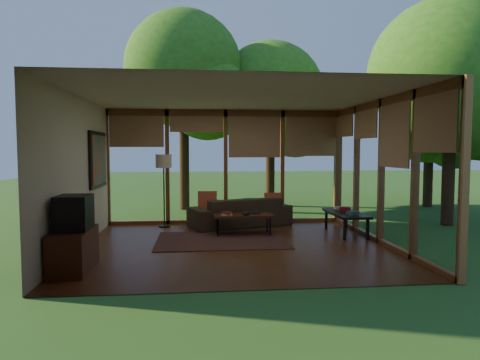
{
  "coord_description": "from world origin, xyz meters",
  "views": [
    {
      "loc": [
        -0.68,
        -7.68,
        1.75
      ],
      "look_at": [
        0.16,
        0.7,
        1.16
      ],
      "focal_mm": 32.0,
      "sensor_mm": 36.0,
      "label": 1
    }
  ],
  "objects": [
    {
      "name": "rug",
      "position": [
        -0.22,
        0.5,
        0.01
      ],
      "size": [
        2.49,
        1.76,
        0.01
      ],
      "primitive_type": "cube",
      "color": "brown",
      "rests_on": "floor"
    },
    {
      "name": "window_wall_right",
      "position": [
        2.75,
        0.0,
        1.35
      ],
      "size": [
        0.12,
        5.0,
        2.7
      ],
      "primitive_type": "cube",
      "color": "brown",
      "rests_on": "ground"
    },
    {
      "name": "console_book_a",
      "position": [
        2.4,
        0.49,
        0.49
      ],
      "size": [
        0.25,
        0.21,
        0.08
      ],
      "primitive_type": "cube",
      "rotation": [
        0.0,
        0.0,
        0.31
      ],
      "color": "#335A53",
      "rests_on": "side_console"
    },
    {
      "name": "ct_book_upper",
      "position": [
        -0.09,
        0.94,
        0.47
      ],
      "size": [
        0.24,
        0.22,
        0.03
      ],
      "primitive_type": "cube",
      "rotation": [
        0.0,
        0.0,
        -0.45
      ],
      "color": "maroon",
      "rests_on": "coffee_table"
    },
    {
      "name": "pillow_right",
      "position": [
        1.05,
        1.95,
        0.57
      ],
      "size": [
        0.38,
        0.2,
        0.4
      ],
      "primitive_type": "cube",
      "rotation": [
        -0.21,
        0.0,
        0.0
      ],
      "color": "maroon",
      "rests_on": "sofa"
    },
    {
      "name": "exterior_lawn",
      "position": [
        8.0,
        8.0,
        -0.01
      ],
      "size": [
        40.0,
        40.0,
        0.0
      ],
      "primitive_type": "plane",
      "color": "#2C5A21",
      "rests_on": "ground"
    },
    {
      "name": "wall_front",
      "position": [
        0.0,
        -2.5,
        1.35
      ],
      "size": [
        5.5,
        0.04,
        2.7
      ],
      "primitive_type": "cube",
      "color": "beige",
      "rests_on": "ground"
    },
    {
      "name": "side_console",
      "position": [
        2.4,
        0.89,
        0.41
      ],
      "size": [
        0.6,
        1.4,
        0.46
      ],
      "color": "black",
      "rests_on": "floor"
    },
    {
      "name": "floor",
      "position": [
        0.0,
        0.0,
        0.0
      ],
      "size": [
        5.5,
        5.5,
        0.0
      ],
      "primitive_type": "plane",
      "color": "#5F2E19",
      "rests_on": "ground"
    },
    {
      "name": "pillow_left",
      "position": [
        -0.45,
        1.95,
        0.59
      ],
      "size": [
        0.43,
        0.23,
        0.45
      ],
      "primitive_type": "cube",
      "rotation": [
        -0.21,
        0.0,
        0.0
      ],
      "color": "maroon",
      "rests_on": "sofa"
    },
    {
      "name": "coffee_table",
      "position": [
        0.26,
        0.99,
        0.39
      ],
      "size": [
        1.2,
        0.5,
        0.43
      ],
      "color": "#4C2414",
      "rests_on": "floor"
    },
    {
      "name": "television",
      "position": [
        -2.45,
        -1.37,
        0.85
      ],
      "size": [
        0.45,
        0.55,
        0.5
      ],
      "primitive_type": "cube",
      "color": "black",
      "rests_on": "media_cabinet"
    },
    {
      "name": "ct_book_side",
      "position": [
        0.51,
        1.07,
        0.44
      ],
      "size": [
        0.2,
        0.15,
        0.03
      ],
      "primitive_type": "cube",
      "rotation": [
        0.0,
        0.0,
        0.08
      ],
      "color": "black",
      "rests_on": "coffee_table"
    },
    {
      "name": "media_cabinet",
      "position": [
        -2.47,
        -1.37,
        0.3
      ],
      "size": [
        0.5,
        1.0,
        0.6
      ],
      "primitive_type": "cube",
      "color": "#4C2414",
      "rests_on": "floor"
    },
    {
      "name": "ct_book_lower",
      "position": [
        -0.09,
        0.94,
        0.44
      ],
      "size": [
        0.23,
        0.18,
        0.03
      ],
      "primitive_type": "cube",
      "rotation": [
        0.0,
        0.0,
        0.1
      ],
      "color": "beige",
      "rests_on": "coffee_table"
    },
    {
      "name": "ct_bowl",
      "position": [
        0.31,
        0.89,
        0.46
      ],
      "size": [
        0.16,
        0.16,
        0.07
      ],
      "primitive_type": "ellipsoid",
      "color": "black",
      "rests_on": "coffee_table"
    },
    {
      "name": "tree_nw",
      "position": [
        -1.05,
        5.1,
        4.08
      ],
      "size": [
        3.43,
        3.43,
        5.81
      ],
      "color": "#3E2416",
      "rests_on": "ground"
    },
    {
      "name": "wall_painting",
      "position": [
        -2.71,
        1.4,
        1.55
      ],
      "size": [
        0.06,
        1.35,
        1.15
      ],
      "color": "black",
      "rests_on": "wall_left"
    },
    {
      "name": "ceiling",
      "position": [
        0.0,
        0.0,
        2.7
      ],
      "size": [
        5.5,
        5.5,
        0.0
      ],
      "primitive_type": "plane",
      "rotation": [
        3.14,
        0.0,
        0.0
      ],
      "color": "silver",
      "rests_on": "ground"
    },
    {
      "name": "tree_ne",
      "position": [
        1.62,
        5.7,
        3.43
      ],
      "size": [
        3.38,
        3.38,
        5.13
      ],
      "color": "#3E2416",
      "rests_on": "ground"
    },
    {
      "name": "sofa",
      "position": [
        0.3,
        2.0,
        0.33
      ],
      "size": [
        2.46,
        1.6,
        0.67
      ],
      "primitive_type": "imported",
      "rotation": [
        0.0,
        0.0,
        3.48
      ],
      "color": "#3B2C1D",
      "rests_on": "floor"
    },
    {
      "name": "console_book_c",
      "position": [
        2.4,
        1.34,
        0.48
      ],
      "size": [
        0.22,
        0.17,
        0.05
      ],
      "primitive_type": "cube",
      "rotation": [
        0.0,
        0.0,
        0.13
      ],
      "color": "beige",
      "rests_on": "side_console"
    },
    {
      "name": "tree_far",
      "position": [
        6.14,
        4.88,
        2.81
      ],
      "size": [
        2.94,
        2.94,
        4.29
      ],
      "color": "#3E2416",
      "rests_on": "ground"
    },
    {
      "name": "window_wall_back",
      "position": [
        0.0,
        2.5,
        1.35
      ],
      "size": [
        5.5,
        0.12,
        2.7
      ],
      "primitive_type": "cube",
      "color": "brown",
      "rests_on": "ground"
    },
    {
      "name": "console_book_b",
      "position": [
        2.4,
        0.94,
        0.51
      ],
      "size": [
        0.26,
        0.22,
        0.1
      ],
      "primitive_type": "cube",
      "rotation": [
        0.0,
        0.0,
        -0.29
      ],
      "color": "maroon",
      "rests_on": "side_console"
    },
    {
      "name": "tree_se",
      "position": [
        4.98,
        1.73,
        3.45
      ],
      "size": [
        3.48,
        3.48,
        5.2
      ],
      "color": "#3E2416",
      "rests_on": "ground"
    },
    {
      "name": "wall_left",
      "position": [
        -2.75,
        0.0,
        1.35
      ],
      "size": [
        0.04,
        5.0,
        2.7
      ],
      "primitive_type": "cube",
      "color": "beige",
      "rests_on": "ground"
    },
    {
      "name": "floor_lamp",
      "position": [
        -1.43,
        2.11,
        1.41
      ],
      "size": [
        0.36,
        0.36,
        1.65
      ],
      "color": "black",
      "rests_on": "floor"
    }
  ]
}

